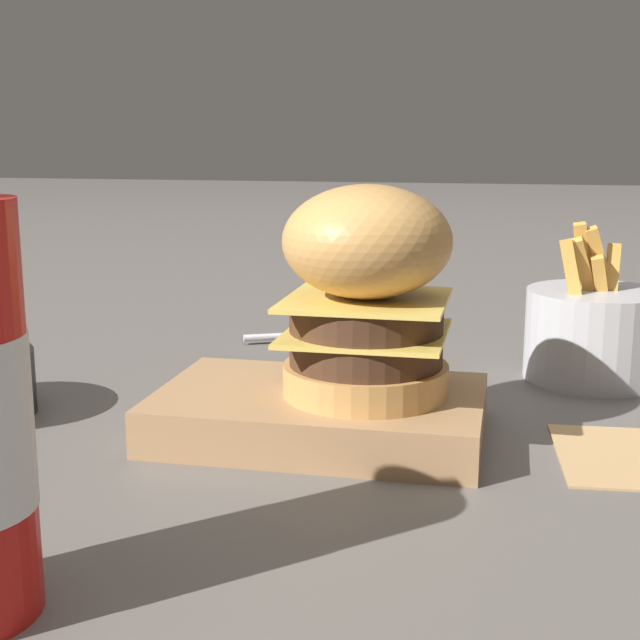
% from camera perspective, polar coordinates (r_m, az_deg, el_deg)
% --- Properties ---
extents(ground_plane, '(6.00, 6.00, 0.00)m').
position_cam_1_polar(ground_plane, '(0.67, -1.33, -5.86)').
color(ground_plane, '#5B5651').
extents(serving_board, '(0.22, 0.14, 0.03)m').
position_cam_1_polar(serving_board, '(0.61, -0.00, -6.00)').
color(serving_board, '#A37A51').
rests_on(serving_board, ground_plane).
extents(burger, '(0.11, 0.11, 0.14)m').
position_cam_1_polar(burger, '(0.59, 3.00, 1.95)').
color(burger, tan).
rests_on(burger, serving_board).
extents(fries_basket, '(0.12, 0.12, 0.13)m').
position_cam_1_polar(fries_basket, '(0.78, 17.23, -0.76)').
color(fries_basket, '#B7B7BC').
rests_on(fries_basket, ground_plane).
extents(spoon, '(0.15, 0.08, 0.01)m').
position_cam_1_polar(spoon, '(0.90, 2.43, -0.81)').
color(spoon, silver).
rests_on(spoon, ground_plane).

